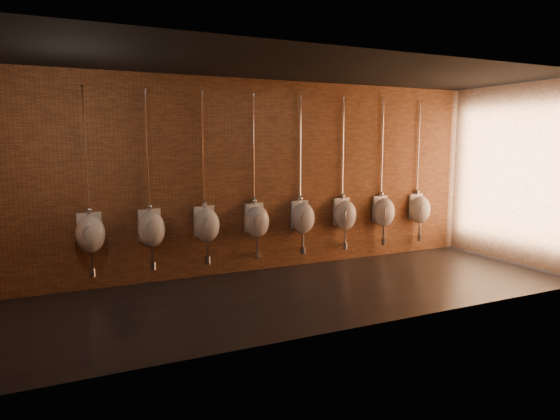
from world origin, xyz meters
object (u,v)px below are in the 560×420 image
Objects in this scene: urinal_2 at (207,224)px; urinal_5 at (345,214)px; urinal_6 at (384,211)px; urinal_4 at (303,217)px; urinal_3 at (257,221)px; urinal_1 at (151,228)px; urinal_0 at (90,233)px; urinal_7 at (420,209)px.

urinal_5 is at bearing 0.00° from urinal_2.
urinal_6 is at bearing 0.00° from urinal_2.
urinal_3 is at bearing 180.00° from urinal_4.
urinal_3 is at bearing 0.00° from urinal_1.
urinal_1 is at bearing 0.00° from urinal_0.
urinal_5 is (3.47, 0.00, 0.00)m from urinal_1.
urinal_3 is 2.60m from urinal_6.
urinal_2 and urinal_7 have the same top height.
urinal_2 is 1.00× the size of urinal_7.
urinal_5 is at bearing 180.00° from urinal_6.
urinal_1 is at bearing 180.00° from urinal_6.
urinal_1 and urinal_4 have the same top height.
urinal_3 is at bearing 180.00° from urinal_5.
urinal_2 is at bearing 0.00° from urinal_1.
urinal_5 is 0.87m from urinal_6.
urinal_0 is at bearing 180.00° from urinal_6.
urinal_1 is 1.00× the size of urinal_2.
urinal_1 is at bearing 180.00° from urinal_4.
urinal_2 and urinal_6 have the same top height.
urinal_0 and urinal_7 have the same top height.
urinal_6 is 0.87m from urinal_7.
urinal_7 is at bearing 0.00° from urinal_2.
urinal_1 and urinal_3 have the same top height.
urinal_7 is (6.08, 0.00, 0.00)m from urinal_0.
urinal_6 is at bearing 0.00° from urinal_3.
urinal_4 and urinal_5 have the same top height.
urinal_3 is at bearing 0.00° from urinal_2.
urinal_6 is at bearing 0.00° from urinal_5.
urinal_1 is at bearing 180.00° from urinal_3.
urinal_7 is (3.47, 0.00, 0.00)m from urinal_3.
urinal_7 is (1.74, 0.00, 0.00)m from urinal_5.
urinal_0 and urinal_1 have the same top height.
urinal_4 is 1.74m from urinal_6.
urinal_2 and urinal_4 have the same top height.
urinal_5 is (0.87, 0.00, 0.00)m from urinal_4.
urinal_3 and urinal_6 have the same top height.
urinal_6 is at bearing 0.00° from urinal_0.
urinal_3 is (0.87, 0.00, 0.00)m from urinal_2.
urinal_4 is 0.87m from urinal_5.
urinal_6 is at bearing 180.00° from urinal_7.
urinal_5 is 1.00× the size of urinal_7.
urinal_2 is at bearing 180.00° from urinal_4.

